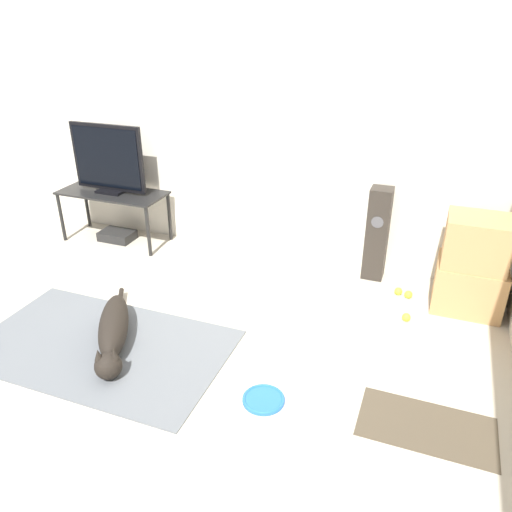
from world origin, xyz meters
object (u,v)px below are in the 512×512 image
at_px(tennis_ball_loose_on_carpet, 406,317).
at_px(frisbee, 264,399).
at_px(tennis_ball_near_speaker, 398,291).
at_px(cardboard_box_lower, 468,286).
at_px(cardboard_box_upper, 477,242).
at_px(tv, 108,160).
at_px(tv_stand, 113,198).
at_px(game_console, 117,236).
at_px(floor_speaker, 377,234).
at_px(dog, 113,330).
at_px(tennis_ball_by_boxes, 408,294).

bearing_deg(tennis_ball_loose_on_carpet, frisbee, -120.98).
bearing_deg(tennis_ball_near_speaker, cardboard_box_lower, -0.02).
height_order(cardboard_box_upper, tv, tv).
height_order(frisbee, tv, tv).
height_order(cardboard_box_upper, tv_stand, cardboard_box_upper).
bearing_deg(cardboard_box_lower, tennis_ball_near_speaker, 179.98).
height_order(cardboard_box_lower, cardboard_box_upper, cardboard_box_upper).
bearing_deg(tennis_ball_loose_on_carpet, cardboard_box_upper, 41.93).
height_order(cardboard_box_upper, game_console, cardboard_box_upper).
height_order(cardboard_box_lower, tennis_ball_near_speaker, cardboard_box_lower).
height_order(frisbee, floor_speaker, floor_speaker).
distance_m(tv_stand, tennis_ball_near_speaker, 2.96).
height_order(dog, frisbee, dog).
relative_size(cardboard_box_upper, tennis_ball_by_boxes, 7.22).
xyz_separation_m(frisbee, tennis_ball_by_boxes, (0.73, 1.61, 0.02)).
height_order(dog, game_console, dog).
xyz_separation_m(frisbee, cardboard_box_upper, (1.17, 1.62, 0.58)).
relative_size(cardboard_box_lower, floor_speaker, 0.62).
xyz_separation_m(floor_speaker, tennis_ball_by_boxes, (0.35, -0.28, -0.39)).
bearing_deg(tv_stand, cardboard_box_lower, -1.75).
relative_size(cardboard_box_lower, tennis_ball_loose_on_carpet, 8.03).
xyz_separation_m(cardboard_box_upper, floor_speaker, (-0.79, 0.27, -0.17)).
distance_m(tv_stand, tv, 0.40).
relative_size(dog, tennis_ball_by_boxes, 15.62).
distance_m(dog, game_console, 1.91).
height_order(tennis_ball_near_speaker, tennis_ball_loose_on_carpet, same).
xyz_separation_m(floor_speaker, tennis_ball_loose_on_carpet, (0.37, -0.65, -0.39)).
distance_m(dog, frisbee, 1.23).
bearing_deg(floor_speaker, tennis_ball_loose_on_carpet, -60.43).
relative_size(tv, tennis_ball_by_boxes, 12.00).
distance_m(floor_speaker, tv_stand, 2.67).
bearing_deg(tv_stand, floor_speaker, 3.29).
relative_size(dog, tv_stand, 0.93).
xyz_separation_m(tv, game_console, (-0.01, -0.00, -0.82)).
bearing_deg(tennis_ball_near_speaker, cardboard_box_upper, -1.27).
height_order(tennis_ball_by_boxes, tennis_ball_loose_on_carpet, same).
bearing_deg(frisbee, tennis_ball_loose_on_carpet, 59.02).
distance_m(frisbee, tennis_ball_loose_on_carpet, 1.45).
relative_size(dog, tennis_ball_loose_on_carpet, 15.62).
bearing_deg(tennis_ball_by_boxes, game_console, 177.56).
height_order(frisbee, tv_stand, tv_stand).
xyz_separation_m(dog, tv_stand, (-1.06, 1.58, 0.34)).
height_order(tv_stand, game_console, tv_stand).
bearing_deg(tennis_ball_near_speaker, tennis_ball_loose_on_carpet, -74.80).
relative_size(dog, frisbee, 3.84).
bearing_deg(frisbee, game_console, 142.82).
xyz_separation_m(tennis_ball_by_boxes, tennis_ball_near_speaker, (-0.09, 0.03, 0.00)).
distance_m(dog, tennis_ball_loose_on_carpet, 2.25).
relative_size(dog, cardboard_box_upper, 2.16).
relative_size(cardboard_box_upper, game_console, 1.35).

